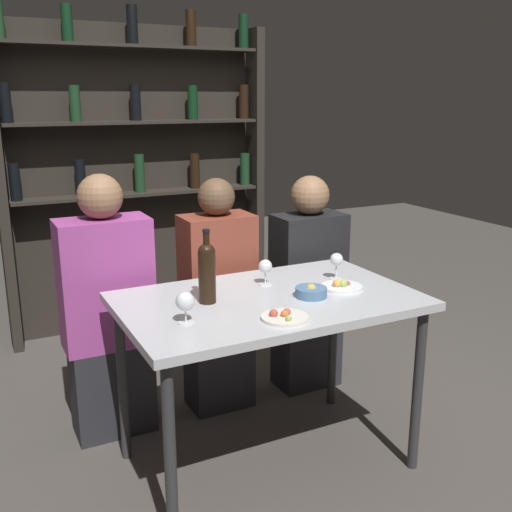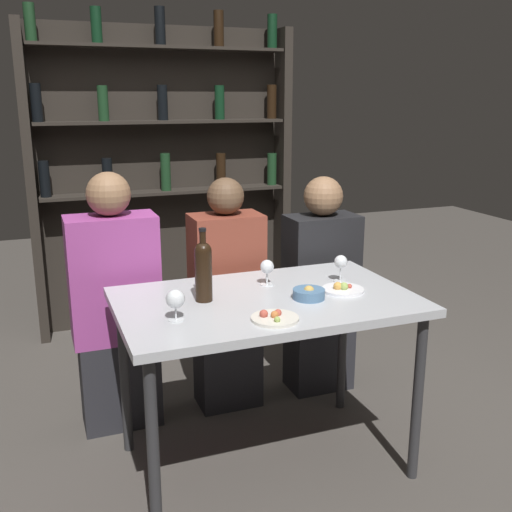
{
  "view_description": "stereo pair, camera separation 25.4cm",
  "coord_description": "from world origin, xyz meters",
  "px_view_note": "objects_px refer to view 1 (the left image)",
  "views": [
    {
      "loc": [
        -1.11,
        -2.08,
        1.59
      ],
      "look_at": [
        0.0,
        0.11,
        0.93
      ],
      "focal_mm": 42.0,
      "sensor_mm": 36.0,
      "label": 1
    },
    {
      "loc": [
        -0.87,
        -2.18,
        1.59
      ],
      "look_at": [
        0.0,
        0.11,
        0.93
      ],
      "focal_mm": 42.0,
      "sensor_mm": 36.0,
      "label": 2
    }
  ],
  "objects_px": {
    "food_plate_0": "(284,317)",
    "snack_bowl": "(311,292)",
    "seated_person_right": "(308,289)",
    "wine_glass_2": "(336,261)",
    "seated_person_center": "(218,303)",
    "wine_glass_1": "(265,268)",
    "wine_bottle": "(207,270)",
    "seated_person_left": "(108,316)",
    "wine_glass_0": "(185,302)",
    "food_plate_1": "(341,286)"
  },
  "relations": [
    {
      "from": "wine_glass_0",
      "to": "snack_bowl",
      "type": "bearing_deg",
      "value": 4.83
    },
    {
      "from": "wine_bottle",
      "to": "food_plate_0",
      "type": "distance_m",
      "value": 0.38
    },
    {
      "from": "seated_person_left",
      "to": "seated_person_right",
      "type": "relative_size",
      "value": 1.06
    },
    {
      "from": "wine_bottle",
      "to": "food_plate_0",
      "type": "relative_size",
      "value": 1.68
    },
    {
      "from": "wine_glass_0",
      "to": "seated_person_right",
      "type": "height_order",
      "value": "seated_person_right"
    },
    {
      "from": "snack_bowl",
      "to": "seated_person_center",
      "type": "bearing_deg",
      "value": 102.51
    },
    {
      "from": "seated_person_left",
      "to": "food_plate_1",
      "type": "bearing_deg",
      "value": -34.9
    },
    {
      "from": "wine_glass_1",
      "to": "wine_glass_2",
      "type": "height_order",
      "value": "wine_glass_2"
    },
    {
      "from": "food_plate_0",
      "to": "food_plate_1",
      "type": "bearing_deg",
      "value": 27.63
    },
    {
      "from": "snack_bowl",
      "to": "seated_person_center",
      "type": "distance_m",
      "value": 0.71
    },
    {
      "from": "food_plate_0",
      "to": "snack_bowl",
      "type": "xyz_separation_m",
      "value": [
        0.23,
        0.17,
        0.01
      ]
    },
    {
      "from": "wine_bottle",
      "to": "seated_person_left",
      "type": "bearing_deg",
      "value": 119.33
    },
    {
      "from": "wine_bottle",
      "to": "food_plate_0",
      "type": "bearing_deg",
      "value": -58.86
    },
    {
      "from": "wine_glass_1",
      "to": "food_plate_1",
      "type": "bearing_deg",
      "value": -36.26
    },
    {
      "from": "seated_person_center",
      "to": "seated_person_right",
      "type": "relative_size",
      "value": 1.02
    },
    {
      "from": "wine_glass_1",
      "to": "snack_bowl",
      "type": "distance_m",
      "value": 0.26
    },
    {
      "from": "wine_glass_1",
      "to": "seated_person_left",
      "type": "distance_m",
      "value": 0.79
    },
    {
      "from": "food_plate_0",
      "to": "wine_bottle",
      "type": "bearing_deg",
      "value": 121.14
    },
    {
      "from": "food_plate_0",
      "to": "seated_person_left",
      "type": "distance_m",
      "value": 0.97
    },
    {
      "from": "food_plate_0",
      "to": "food_plate_1",
      "type": "xyz_separation_m",
      "value": [
        0.4,
        0.21,
        0.0
      ]
    },
    {
      "from": "snack_bowl",
      "to": "wine_glass_1",
      "type": "bearing_deg",
      "value": 111.46
    },
    {
      "from": "wine_glass_2",
      "to": "snack_bowl",
      "type": "relative_size",
      "value": 0.92
    },
    {
      "from": "food_plate_1",
      "to": "seated_person_right",
      "type": "height_order",
      "value": "seated_person_right"
    },
    {
      "from": "food_plate_0",
      "to": "wine_glass_2",
      "type": "bearing_deg",
      "value": 36.23
    },
    {
      "from": "food_plate_1",
      "to": "seated_person_center",
      "type": "height_order",
      "value": "seated_person_center"
    },
    {
      "from": "seated_person_left",
      "to": "wine_glass_2",
      "type": "bearing_deg",
      "value": -27.46
    },
    {
      "from": "food_plate_0",
      "to": "seated_person_right",
      "type": "xyz_separation_m",
      "value": [
        0.62,
        0.83,
        -0.23
      ]
    },
    {
      "from": "food_plate_1",
      "to": "seated_person_center",
      "type": "xyz_separation_m",
      "value": [
        -0.32,
        0.61,
        -0.22
      ]
    },
    {
      "from": "seated_person_center",
      "to": "seated_person_right",
      "type": "height_order",
      "value": "seated_person_center"
    },
    {
      "from": "wine_glass_1",
      "to": "food_plate_0",
      "type": "height_order",
      "value": "wine_glass_1"
    },
    {
      "from": "seated_person_right",
      "to": "wine_glass_2",
      "type": "bearing_deg",
      "value": -107.6
    },
    {
      "from": "wine_bottle",
      "to": "wine_glass_0",
      "type": "xyz_separation_m",
      "value": [
        -0.16,
        -0.18,
        -0.06
      ]
    },
    {
      "from": "wine_glass_2",
      "to": "seated_person_left",
      "type": "xyz_separation_m",
      "value": [
        -0.94,
        0.49,
        -0.27
      ]
    },
    {
      "from": "food_plate_0",
      "to": "seated_person_center",
      "type": "distance_m",
      "value": 0.86
    },
    {
      "from": "snack_bowl",
      "to": "seated_person_left",
      "type": "relative_size",
      "value": 0.11
    },
    {
      "from": "wine_bottle",
      "to": "seated_person_center",
      "type": "height_order",
      "value": "seated_person_center"
    },
    {
      "from": "wine_glass_0",
      "to": "wine_bottle",
      "type": "bearing_deg",
      "value": 48.18
    },
    {
      "from": "wine_bottle",
      "to": "wine_glass_2",
      "type": "bearing_deg",
      "value": 2.94
    },
    {
      "from": "wine_glass_0",
      "to": "food_plate_0",
      "type": "height_order",
      "value": "wine_glass_0"
    },
    {
      "from": "seated_person_center",
      "to": "wine_bottle",
      "type": "bearing_deg",
      "value": -117.07
    },
    {
      "from": "wine_glass_0",
      "to": "food_plate_0",
      "type": "relative_size",
      "value": 0.67
    },
    {
      "from": "seated_person_left",
      "to": "wine_glass_1",
      "type": "bearing_deg",
      "value": -34.29
    },
    {
      "from": "wine_bottle",
      "to": "snack_bowl",
      "type": "distance_m",
      "value": 0.45
    },
    {
      "from": "wine_glass_1",
      "to": "food_plate_1",
      "type": "relative_size",
      "value": 0.63
    },
    {
      "from": "wine_bottle",
      "to": "snack_bowl",
      "type": "bearing_deg",
      "value": -17.59
    },
    {
      "from": "wine_glass_1",
      "to": "seated_person_right",
      "type": "xyz_separation_m",
      "value": [
        0.48,
        0.42,
        -0.3
      ]
    },
    {
      "from": "wine_glass_0",
      "to": "wine_glass_1",
      "type": "relative_size",
      "value": 1.06
    },
    {
      "from": "wine_glass_2",
      "to": "snack_bowl",
      "type": "height_order",
      "value": "wine_glass_2"
    },
    {
      "from": "seated_person_left",
      "to": "wine_glass_0",
      "type": "bearing_deg",
      "value": -79.23
    },
    {
      "from": "food_plate_0",
      "to": "seated_person_right",
      "type": "bearing_deg",
      "value": 53.27
    }
  ]
}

